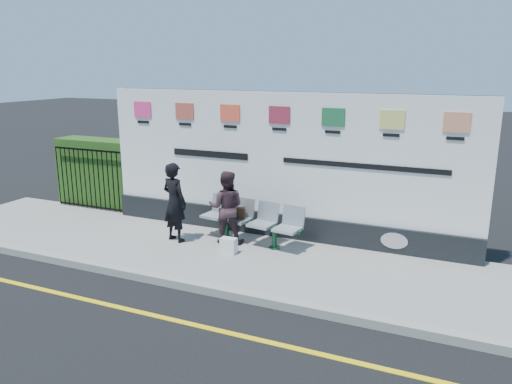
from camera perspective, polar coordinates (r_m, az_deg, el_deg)
ground at (r=7.81m, az=-11.43°, el=-13.72°), size 80.00×80.00×0.00m
pavement at (r=9.73m, az=-2.97°, el=-7.27°), size 14.00×3.00×0.12m
kerb at (r=8.52m, az=-7.56°, el=-10.54°), size 14.00×0.18×0.14m
yellow_line at (r=7.81m, az=-11.43°, el=-13.70°), size 14.00×0.10×0.01m
billboard at (r=10.33m, az=2.77°, el=1.90°), size 8.00×0.30×3.00m
hedge at (r=13.40m, az=-17.24°, el=2.17°), size 2.35×0.70×1.70m
railing at (r=13.09m, az=-18.49°, el=1.44°), size 2.05×0.06×1.54m
bench at (r=10.14m, az=-0.72°, el=-4.58°), size 2.25×0.87×0.47m
woman_left at (r=10.24m, az=-9.30°, el=-1.16°), size 0.68×0.53×1.64m
woman_right at (r=10.03m, az=-3.41°, el=-1.76°), size 0.86×0.76×1.49m
handbag_brown at (r=10.18m, az=-2.09°, el=-2.42°), size 0.32×0.22×0.23m
carrier_bag_white at (r=9.64m, az=-3.14°, el=-6.14°), size 0.30×0.18×0.30m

